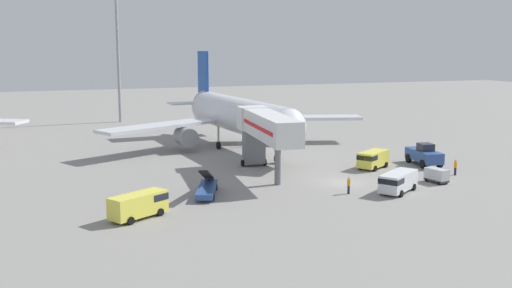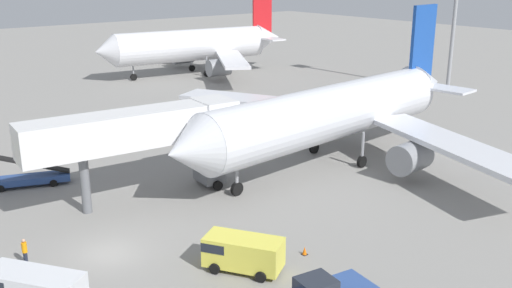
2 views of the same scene
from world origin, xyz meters
name	(u,v)px [view 2 (image 2 of 2)]	position (x,y,z in m)	size (l,w,h in m)	color
ground_plane	(109,254)	(0.00, 0.00, 0.00)	(300.00, 300.00, 0.00)	gray
airplane_at_gate	(336,112)	(-3.95, 24.63, 4.75)	(40.89, 37.31, 13.83)	silver
jet_bridge	(147,132)	(-6.64, 6.68, 5.46)	(4.87, 17.09, 7.32)	silver
belt_loader_truck	(27,177)	(-15.48, -0.09, 0.77)	(3.96, 6.97, 3.24)	#2D4C8E
service_van_outer_right	(241,251)	(6.83, 5.43, 1.20)	(5.06, 4.21, 2.10)	#E5DB4C
service_van_far_center	(31,287)	(2.97, -5.82, 1.18)	(5.70, 4.79, 2.05)	silver
ground_crew_worker_foreground	(25,251)	(-1.96, -4.60, 0.92)	(0.46, 0.46, 1.73)	#1E2333
safety_cone_alpha	(305,251)	(7.87, 9.72, 0.27)	(0.35, 0.35, 0.54)	black
airplane_background	(196,46)	(-50.84, 39.78, 4.87)	(37.25, 33.96, 14.39)	silver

